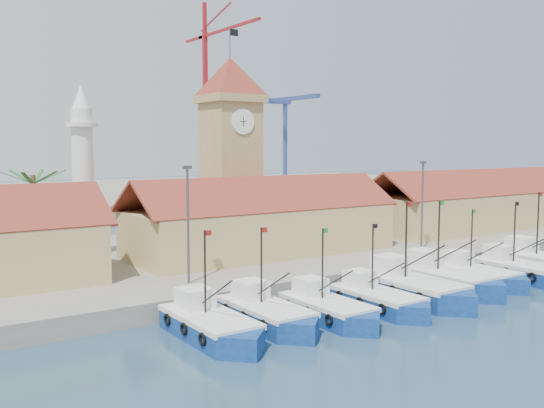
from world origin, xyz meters
TOP-DOWN VIEW (x-y plane):
  - ground at (0.00, 0.00)m, footprint 400.00×400.00m
  - quay at (0.00, 24.00)m, footprint 140.00×32.00m
  - terminal at (0.00, 110.00)m, footprint 240.00×80.00m
  - boat_0 at (-14.87, 3.02)m, footprint 3.45×9.44m
  - boat_1 at (-10.50, 3.24)m, footprint 3.36×9.20m
  - boat_2 at (-6.28, 1.97)m, footprint 3.24×8.87m
  - boat_3 at (-1.58, 1.93)m, footprint 3.23×8.84m
  - boat_4 at (2.64, 2.45)m, footprint 3.92×10.75m
  - boat_5 at (7.40, 3.28)m, footprint 3.82×10.47m
  - boat_6 at (11.46, 3.19)m, footprint 3.32×9.10m
  - boat_7 at (16.10, 2.05)m, footprint 3.59×9.82m
  - hall_center at (0.00, 20.00)m, footprint 27.04×10.13m
  - hall_right at (32.00, 20.00)m, footprint 31.20×10.13m
  - clock_tower at (0.00, 26.00)m, footprint 5.80×5.80m
  - minaret at (-15.00, 28.00)m, footprint 3.00×3.00m
  - palm_tree at (-20.00, 26.00)m, footprint 5.60×5.03m
  - lamp_posts at (0.50, 12.00)m, footprint 80.70×0.25m
  - crane_red_right at (39.18, 103.39)m, footprint 1.00×34.68m
  - gantry at (62.00, 106.65)m, footprint 13.00×22.00m

SIDE VIEW (x-z plane):
  - ground at x=0.00m, z-range 0.00..0.00m
  - boat_3 at x=-1.58m, z-range -2.65..4.04m
  - boat_2 at x=-6.28m, z-range -2.66..4.05m
  - boat_6 at x=11.46m, z-range -2.73..4.16m
  - boat_1 at x=-10.50m, z-range -2.76..4.20m
  - boat_0 at x=-14.87m, z-range -2.83..4.31m
  - quay at x=0.00m, z-range 0.00..1.50m
  - boat_7 at x=16.10m, z-range -2.95..4.48m
  - boat_5 at x=7.40m, z-range -3.14..4.78m
  - boat_4 at x=2.64m, z-range -3.23..4.91m
  - terminal at x=0.00m, z-range 0.00..2.00m
  - hall_center at x=0.00m, z-range 0.18..7.79m
  - hall_right at x=32.00m, z-range 0.18..7.79m
  - palm_tree at x=-20.00m, z-range 2.05..10.44m
  - lamp_posts at x=0.50m, z-range 1.96..10.99m
  - minaret at x=-15.00m, z-range 1.58..17.88m
  - clock_tower at x=0.00m, z-range 0.61..23.31m
  - gantry at x=62.00m, z-range 8.44..31.64m
  - crane_red_right at x=39.18m, z-range 4.63..49.63m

